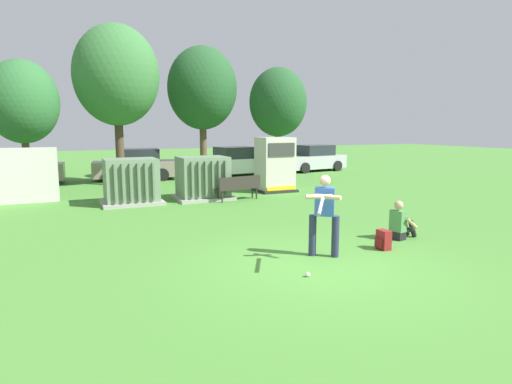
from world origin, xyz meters
TOP-DOWN VIEW (x-y plane):
  - ground_plane at (0.00, 0.00)m, footprint 96.00×96.00m
  - transformer_west at (-2.30, 8.84)m, footprint 2.10×1.70m
  - transformer_mid_west at (0.34, 8.77)m, footprint 2.10×1.70m
  - generator_enclosure at (3.76, 9.49)m, footprint 1.60×1.40m
  - park_bench at (1.46, 7.92)m, footprint 1.84×0.74m
  - batter at (0.40, 0.52)m, footprint 1.19×1.42m
  - sports_ball at (-0.55, -0.43)m, footprint 0.09×0.09m
  - seated_spectator at (2.95, 1.04)m, footprint 0.77×0.61m
  - backpack at (1.94, 0.46)m, footprint 0.27×0.33m
  - tree_left at (-5.83, 13.28)m, footprint 2.84×2.84m
  - tree_center_left at (-1.99, 14.22)m, footprint 3.85×3.85m
  - tree_center_right at (2.37, 15.13)m, footprint 3.58×3.58m
  - tree_right at (6.22, 14.05)m, footprint 3.06×3.06m
  - parked_car_leftmost at (-6.46, 16.45)m, footprint 4.29×2.09m
  - parked_car_left_of_center at (-0.98, 16.12)m, footprint 4.38×2.31m
  - parked_car_right_of_center at (4.40, 15.91)m, footprint 4.39×2.35m
  - parked_car_rightmost at (9.89, 16.35)m, footprint 4.40×2.38m

SIDE VIEW (x-z plane):
  - ground_plane at x=0.00m, z-range 0.00..0.00m
  - sports_ball at x=-0.55m, z-range 0.00..0.09m
  - backpack at x=1.94m, z-range -0.01..0.43m
  - seated_spectator at x=2.95m, z-range -0.11..0.86m
  - park_bench at x=1.46m, z-range 0.08..0.99m
  - parked_car_leftmost at x=-6.46m, z-range -0.06..1.56m
  - parked_car_left_of_center at x=-0.98m, z-range -0.06..1.56m
  - parked_car_right_of_center at x=4.40m, z-range -0.06..1.56m
  - parked_car_rightmost at x=9.89m, z-range -0.06..1.56m
  - transformer_west at x=-2.30m, z-range -0.02..1.60m
  - transformer_mid_west at x=0.34m, z-range -0.02..1.60m
  - batter at x=0.40m, z-range 0.11..1.85m
  - generator_enclosure at x=3.76m, z-range -0.01..2.29m
  - tree_left at x=-5.83m, z-range 1.01..6.44m
  - tree_right at x=6.22m, z-range 1.09..6.95m
  - tree_center_right at x=2.37m, z-range 1.27..8.11m
  - tree_center_left at x=-1.99m, z-range 1.37..8.72m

